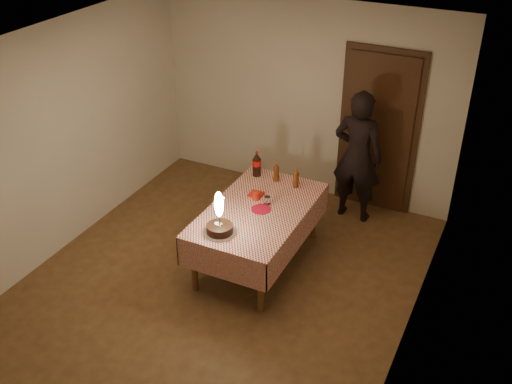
% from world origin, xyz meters
% --- Properties ---
extents(ground, '(4.00, 4.50, 0.01)m').
position_xyz_m(ground, '(0.00, 0.00, 0.00)').
color(ground, brown).
rests_on(ground, ground).
extents(room_shell, '(4.04, 4.54, 2.62)m').
position_xyz_m(room_shell, '(0.03, 0.08, 1.65)').
color(room_shell, beige).
rests_on(room_shell, ground).
extents(dining_table, '(1.02, 1.72, 0.71)m').
position_xyz_m(dining_table, '(0.20, 0.43, 0.62)').
color(dining_table, brown).
rests_on(dining_table, ground).
extents(birthday_cake, '(0.34, 0.34, 0.48)m').
position_xyz_m(birthday_cake, '(0.05, -0.15, 0.83)').
color(birthday_cake, white).
rests_on(birthday_cake, dining_table).
extents(red_plate, '(0.22, 0.22, 0.01)m').
position_xyz_m(red_plate, '(0.24, 0.43, 0.72)').
color(red_plate, '#B60C27').
rests_on(red_plate, dining_table).
extents(red_cup, '(0.08, 0.08, 0.10)m').
position_xyz_m(red_cup, '(0.10, 0.60, 0.76)').
color(red_cup, red).
rests_on(red_cup, dining_table).
extents(clear_cup, '(0.07, 0.07, 0.09)m').
position_xyz_m(clear_cup, '(0.25, 0.57, 0.76)').
color(clear_cup, white).
rests_on(clear_cup, dining_table).
extents(napkin_stack, '(0.15, 0.15, 0.02)m').
position_xyz_m(napkin_stack, '(0.06, 0.68, 0.72)').
color(napkin_stack, '#A91613').
rests_on(napkin_stack, dining_table).
extents(cola_bottle, '(0.10, 0.10, 0.32)m').
position_xyz_m(cola_bottle, '(-0.14, 1.10, 0.87)').
color(cola_bottle, black).
rests_on(cola_bottle, dining_table).
extents(amber_bottle_left, '(0.06, 0.06, 0.25)m').
position_xyz_m(amber_bottle_left, '(0.13, 1.08, 0.83)').
color(amber_bottle_left, '#5C2B0F').
rests_on(amber_bottle_left, dining_table).
extents(amber_bottle_right, '(0.06, 0.06, 0.25)m').
position_xyz_m(amber_bottle_right, '(0.39, 1.05, 0.83)').
color(amber_bottle_right, '#5C2B0F').
rests_on(amber_bottle_right, dining_table).
extents(photographer, '(0.63, 0.46, 1.70)m').
position_xyz_m(photographer, '(0.87, 1.85, 0.85)').
color(photographer, black).
rests_on(photographer, ground).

